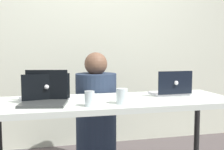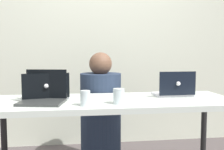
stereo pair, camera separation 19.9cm
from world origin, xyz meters
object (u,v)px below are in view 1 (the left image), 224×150
(person_at_center, at_px, (96,117))
(water_glass_center, at_px, (122,97))
(laptop_back_right, at_px, (171,90))
(laptop_back_left, at_px, (45,94))
(water_glass_left, at_px, (90,100))
(laptop_front_left, at_px, (45,97))

(person_at_center, distance_m, water_glass_center, 0.76)
(laptop_back_right, xyz_separation_m, laptop_back_left, (-1.02, -0.01, -0.00))
(person_at_center, bearing_deg, water_glass_left, 87.86)
(laptop_back_right, bearing_deg, water_glass_center, 25.60)
(person_at_center, distance_m, laptop_back_right, 0.77)
(person_at_center, relative_size, laptop_back_right, 3.63)
(person_at_center, relative_size, laptop_front_left, 3.26)
(person_at_center, xyz_separation_m, laptop_front_left, (-0.46, -0.57, 0.31))
(water_glass_left, bearing_deg, water_glass_center, 8.69)
(laptop_front_left, distance_m, water_glass_left, 0.33)
(person_at_center, bearing_deg, laptop_back_left, 54.29)
(laptop_back_right, relative_size, laptop_back_left, 0.81)
(laptop_back_left, bearing_deg, laptop_front_left, 79.33)
(water_glass_left, bearing_deg, laptop_back_right, 22.01)
(laptop_front_left, bearing_deg, laptop_back_right, 18.84)
(laptop_front_left, distance_m, laptop_back_left, 0.13)
(person_at_center, xyz_separation_m, water_glass_center, (0.06, -0.69, 0.31))
(water_glass_center, xyz_separation_m, water_glass_left, (-0.23, -0.04, -0.00))
(laptop_front_left, bearing_deg, water_glass_left, -16.86)
(laptop_back_right, distance_m, water_glass_left, 0.78)
(laptop_back_right, bearing_deg, water_glass_left, 20.09)
(water_glass_center, bearing_deg, laptop_back_right, 27.52)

